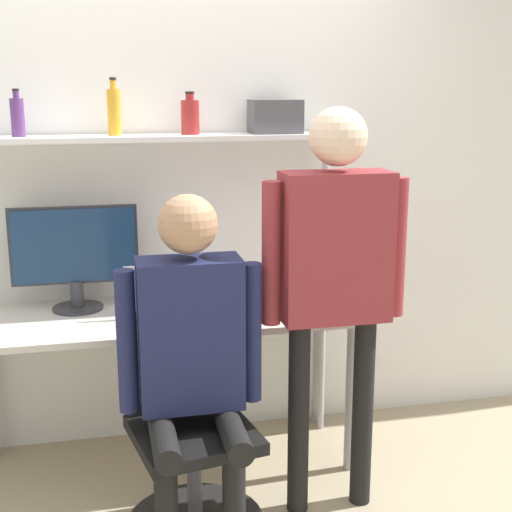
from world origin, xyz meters
TOP-DOWN VIEW (x-y plane):
  - ground_plane at (0.00, 0.00)m, footprint 12.00×12.00m
  - wall_back at (0.00, 0.69)m, footprint 8.00×0.06m
  - desk at (0.00, 0.34)m, footprint 1.80×0.64m
  - shelf_unit at (0.00, 0.51)m, footprint 1.71×0.27m
  - monitor at (-0.39, 0.49)m, footprint 0.59×0.24m
  - laptop at (-0.03, 0.23)m, footprint 0.30×0.24m
  - cell_phone at (0.19, 0.16)m, footprint 0.07×0.15m
  - office_chair at (0.04, -0.23)m, footprint 0.56×0.56m
  - person_seated at (0.05, -0.27)m, footprint 0.57×0.47m
  - person_standing at (0.65, -0.19)m, footprint 0.61×0.23m
  - bottle_amber at (-0.18, 0.51)m, footprint 0.06×0.06m
  - bottle_purple at (-0.60, 0.51)m, footprint 0.06×0.06m
  - bottle_red at (0.17, 0.51)m, footprint 0.09×0.09m
  - storage_box at (0.57, 0.51)m, footprint 0.24×0.18m

SIDE VIEW (x-z plane):
  - ground_plane at x=0.00m, z-range 0.00..0.00m
  - office_chair at x=0.04m, z-range -0.18..0.74m
  - desk at x=0.00m, z-range 0.30..1.06m
  - cell_phone at x=0.19m, z-range 0.76..0.77m
  - person_seated at x=0.05m, z-range 0.13..1.53m
  - laptop at x=-0.03m, z-range 0.71..0.95m
  - monitor at x=-0.39m, z-range 0.79..1.28m
  - person_standing at x=0.65m, z-range 0.25..1.96m
  - wall_back at x=0.00m, z-range 0.00..2.70m
  - shelf_unit at x=0.00m, z-range 0.57..2.14m
  - storage_box at x=0.57m, z-range 1.57..1.73m
  - bottle_red at x=0.17m, z-range 1.56..1.75m
  - bottle_purple at x=-0.60m, z-range 1.56..1.77m
  - bottle_amber at x=-0.18m, z-range 1.55..1.81m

